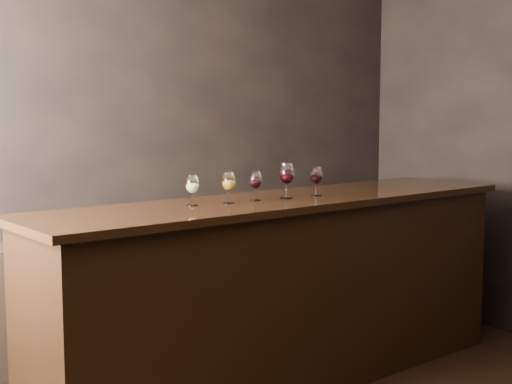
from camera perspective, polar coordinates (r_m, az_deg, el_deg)
room_shell at (r=3.28m, az=3.61°, el=7.85°), size 5.02×4.52×2.81m
bar_counter at (r=4.56m, az=2.35°, el=-8.20°), size 3.32×0.89×1.15m
bar_top at (r=4.44m, az=2.39°, el=-0.72°), size 3.44×0.97×0.04m
back_bar_shelf at (r=5.10m, az=-10.03°, el=-8.17°), size 2.49×0.40×0.90m
glass_white at (r=4.06m, az=-5.12°, el=0.56°), size 0.07×0.07×0.18m
glass_amber at (r=4.15m, az=-2.20°, el=0.79°), size 0.08×0.08×0.18m
glass_red_a at (r=4.28m, az=-0.04°, el=0.91°), size 0.08×0.08×0.18m
glass_red_b at (r=4.39m, az=2.47°, el=1.40°), size 0.09×0.09×0.22m
glass_red_c at (r=4.54m, az=4.84°, el=1.27°), size 0.08×0.08×0.19m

